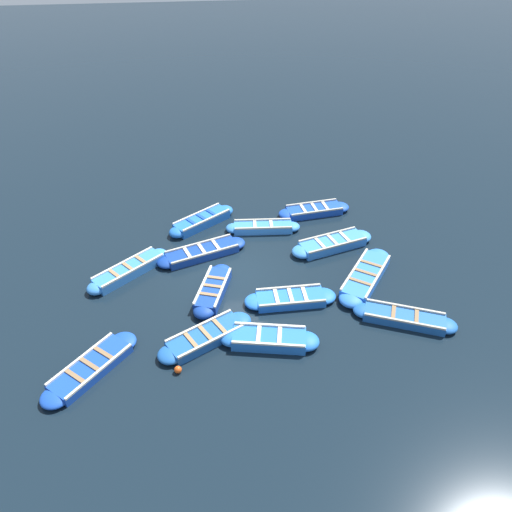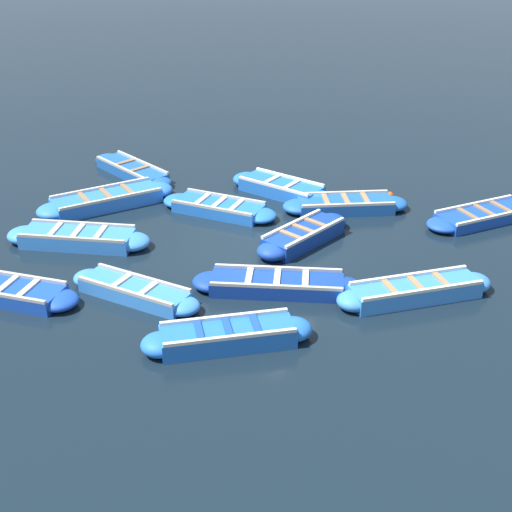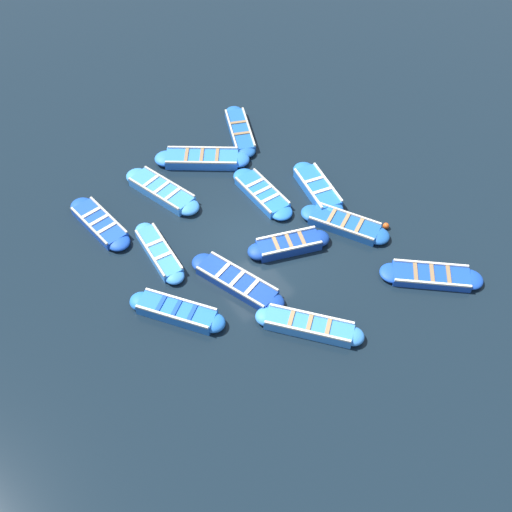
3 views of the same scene
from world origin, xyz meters
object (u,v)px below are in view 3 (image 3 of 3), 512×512
(boat_outer_right, at_px, (262,194))
(boat_inner_gap, at_px, (177,312))
(boat_far_corner, at_px, (289,245))
(boat_centre, at_px, (237,282))
(boat_bow_out, at_px, (309,326))
(boat_drifting, at_px, (345,224))
(boat_alongside, at_px, (162,191))
(boat_stern_in, at_px, (202,159))
(boat_mid_row, at_px, (431,276))
(boat_near_quay, at_px, (240,131))
(boat_tucked, at_px, (100,223))
(boat_broadside, at_px, (318,189))
(buoy_orange_near, at_px, (386,226))
(boat_end_of_row, at_px, (159,252))

(boat_outer_right, bearing_deg, boat_inner_gap, 27.95)
(boat_far_corner, bearing_deg, boat_centre, 6.96)
(boat_bow_out, bearing_deg, boat_drifting, -144.47)
(boat_drifting, relative_size, boat_centre, 0.90)
(boat_drifting, xyz_separation_m, boat_bow_out, (3.98, 2.84, 0.02))
(boat_alongside, bearing_deg, boat_stern_in, -162.78)
(boat_mid_row, bearing_deg, boat_drifting, -76.74)
(boat_far_corner, distance_m, boat_near_quay, 6.97)
(boat_alongside, height_order, boat_drifting, boat_alongside)
(boat_far_corner, relative_size, boat_inner_gap, 0.99)
(boat_stern_in, bearing_deg, boat_near_quay, -164.30)
(boat_stern_in, distance_m, boat_inner_gap, 7.79)
(boat_drifting, height_order, boat_outer_right, boat_drifting)
(boat_tucked, bearing_deg, boat_drifting, 144.41)
(boat_drifting, bearing_deg, boat_bow_out, 35.53)
(boat_broadside, height_order, boat_outer_right, boat_broadside)
(boat_broadside, relative_size, boat_inner_gap, 1.07)
(boat_alongside, xyz_separation_m, boat_broadside, (-5.14, 3.48, 0.01))
(boat_broadside, bearing_deg, boat_far_corner, 31.88)
(boat_far_corner, bearing_deg, boat_near_quay, -109.33)
(boat_inner_gap, distance_m, boat_tucked, 5.26)
(boat_mid_row, bearing_deg, buoy_orange_near, -98.32)
(boat_inner_gap, relative_size, boat_tucked, 0.92)
(boat_near_quay, relative_size, boat_end_of_row, 1.08)
(buoy_orange_near, bearing_deg, boat_stern_in, -62.95)
(boat_stern_in, bearing_deg, boat_inner_gap, 51.87)
(boat_inner_gap, bearing_deg, boat_end_of_row, -106.88)
(boat_alongside, distance_m, boat_drifting, 7.33)
(boat_alongside, height_order, boat_bow_out, boat_bow_out)
(boat_alongside, distance_m, boat_stern_in, 2.44)
(boat_stern_in, distance_m, boat_centre, 6.68)
(boat_bow_out, xyz_separation_m, boat_mid_row, (-4.84, 0.81, -0.04))
(boat_bow_out, bearing_deg, boat_alongside, -84.68)
(boat_near_quay, xyz_separation_m, boat_end_of_row, (6.37, 4.12, 0.01))
(boat_drifting, bearing_deg, boat_broadside, -100.28)
(boat_alongside, height_order, boat_tucked, boat_alongside)
(boat_far_corner, bearing_deg, boat_inner_gap, 2.55)
(boat_inner_gap, relative_size, boat_mid_row, 0.98)
(boat_tucked, xyz_separation_m, boat_centre, (-2.68, 5.34, 0.00))
(boat_stern_in, bearing_deg, boat_drifting, 111.16)
(boat_stern_in, xyz_separation_m, buoy_orange_near, (-3.69, 7.23, -0.07))
(boat_end_of_row, bearing_deg, boat_stern_in, -139.17)
(boat_bow_out, height_order, buoy_orange_near, boat_bow_out)
(boat_broadside, xyz_separation_m, boat_inner_gap, (7.62, 1.92, 0.01))
(boat_drifting, height_order, buoy_orange_near, boat_drifting)
(boat_drifting, distance_m, boat_broadside, 2.12)
(boat_near_quay, height_order, boat_broadside, boat_broadside)
(boat_far_corner, relative_size, boat_mid_row, 0.97)
(boat_alongside, relative_size, boat_tucked, 1.09)
(boat_bow_out, bearing_deg, boat_stern_in, -99.62)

